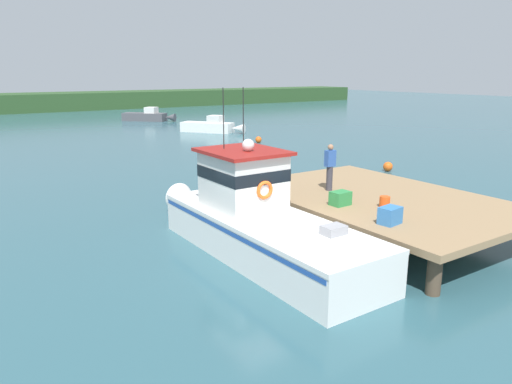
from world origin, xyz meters
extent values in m
plane|color=#2D5660|center=(0.00, 0.00, 0.00)|extent=(200.00, 200.00, 0.00)
cylinder|color=#4C3D2D|center=(2.20, -4.10, 0.50)|extent=(0.36, 0.36, 1.00)
cylinder|color=#4C3D2D|center=(2.20, 4.10, 0.50)|extent=(0.36, 0.36, 1.00)
cylinder|color=#4C3D2D|center=(7.40, 4.10, 0.50)|extent=(0.36, 0.36, 1.00)
cube|color=#937551|center=(4.80, 0.00, 1.10)|extent=(6.00, 9.00, 0.20)
cube|color=white|center=(0.20, 0.12, 0.55)|extent=(2.57, 8.02, 1.10)
cone|color=white|center=(0.16, 5.02, 0.55)|extent=(1.12, 1.81, 1.10)
cube|color=#234C9E|center=(0.20, 0.12, 1.00)|extent=(2.59, 7.86, 0.12)
cube|color=white|center=(0.20, 0.12, 1.16)|extent=(2.61, 8.02, 0.12)
cube|color=silver|center=(0.19, 1.32, 2.00)|extent=(1.92, 2.22, 1.80)
cube|color=black|center=(0.19, 1.32, 2.31)|extent=(1.94, 2.24, 0.36)
cube|color=maroon|center=(0.19, 1.32, 2.95)|extent=(2.16, 2.52, 0.10)
sphere|color=white|center=(0.19, 1.02, 3.18)|extent=(0.36, 0.36, 0.36)
cylinder|color=black|center=(-0.16, 1.81, 3.90)|extent=(0.03, 0.03, 1.80)
cylinder|color=black|center=(0.54, 1.82, 3.90)|extent=(0.03, 0.03, 1.80)
cube|color=#939399|center=(0.77, -2.08, 1.28)|extent=(0.60, 0.45, 0.36)
torus|color=orange|center=(-0.18, -2.69, 1.16)|extent=(0.56, 0.56, 0.12)
torus|color=#EA5119|center=(0.20, 0.18, 2.00)|extent=(0.54, 0.10, 0.54)
cube|color=#2D8442|center=(2.90, -0.08, 1.42)|extent=(0.62, 0.46, 0.44)
cube|color=#3370B2|center=(2.70, -2.23, 1.44)|extent=(0.66, 0.53, 0.48)
cylinder|color=#E04C19|center=(3.87, -1.01, 1.37)|extent=(0.32, 0.32, 0.34)
cylinder|color=#383842|center=(3.92, 1.56, 1.63)|extent=(0.22, 0.22, 0.86)
cube|color=#2D56A8|center=(3.92, 1.56, 2.34)|extent=(0.36, 0.22, 0.56)
sphere|color=#9E7051|center=(3.92, 1.56, 2.73)|extent=(0.20, 0.20, 0.20)
cube|color=white|center=(12.98, 27.59, 0.43)|extent=(3.98, 4.73, 0.86)
cone|color=white|center=(14.70, 25.19, 0.43)|extent=(1.39, 1.46, 0.86)
cube|color=silver|center=(13.46, 26.92, 1.18)|extent=(1.67, 1.66, 0.65)
cube|color=#4C4C51|center=(12.02, 40.42, 0.43)|extent=(4.38, 4.51, 0.87)
cone|color=#4C4C51|center=(14.07, 38.25, 0.43)|extent=(1.45, 1.46, 0.87)
cube|color=silver|center=(12.59, 39.81, 1.19)|extent=(1.70, 1.70, 0.65)
sphere|color=#EA5B19|center=(12.84, 6.62, 0.26)|extent=(0.51, 0.51, 0.51)
sphere|color=#EA5B19|center=(13.05, 19.48, 0.24)|extent=(0.48, 0.48, 0.48)
camera|label=1|loc=(-7.28, -10.56, 5.24)|focal=33.51mm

